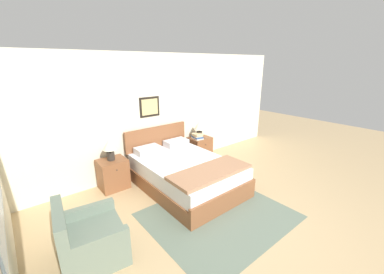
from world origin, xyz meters
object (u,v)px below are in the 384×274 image
bed (185,173)px  table_lamp_by_door (199,127)px  armchair (89,240)px  nightstand_by_door (200,149)px  table_lamp_near_window (110,147)px  nightstand_near_window (113,174)px

bed → table_lamp_by_door: 1.52m
table_lamp_by_door → armchair: bearing=-154.1°
bed → nightstand_by_door: (1.13, 0.86, -0.01)m
table_lamp_near_window → table_lamp_by_door: same height
armchair → nightstand_near_window: armchair is taller
nightstand_by_door → table_lamp_by_door: 0.58m
bed → armchair: bed is taller
bed → armchair: bearing=-162.0°
bed → nightstand_near_window: (-1.13, 0.86, -0.01)m
nightstand_near_window → table_lamp_by_door: table_lamp_by_door is taller
bed → nightstand_near_window: bearing=142.5°
nightstand_by_door → nightstand_near_window: bearing=180.0°
bed → armchair: 2.15m
bed → nightstand_near_window: bed is taller
bed → nightstand_by_door: 1.42m
bed → nightstand_near_window: 1.42m
bed → nightstand_near_window: size_ratio=3.65×
table_lamp_near_window → nightstand_near_window: bearing=-11.9°
armchair → table_lamp_by_door: bearing=123.0°
bed → armchair: (-2.04, -0.67, -0.04)m
armchair → nightstand_near_window: bearing=156.2°
nightstand_by_door → table_lamp_near_window: size_ratio=1.42×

